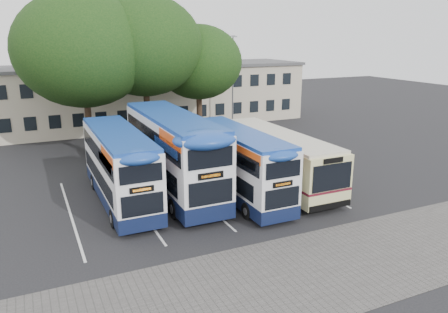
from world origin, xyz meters
name	(u,v)px	position (x,y,z in m)	size (l,w,h in m)	color
ground	(296,215)	(0.00, 0.00, 0.00)	(120.00, 120.00, 0.00)	black
paving_strip	(324,268)	(-2.00, -5.00, 0.01)	(40.00, 6.00, 0.01)	#595654
bay_lines	(195,195)	(-3.75, 5.00, 0.01)	(14.12, 11.00, 0.01)	silver
depot_building	(152,94)	(0.00, 26.99, 3.15)	(32.40, 8.40, 6.20)	#BEB399
lamp_post	(233,79)	(6.00, 19.97, 5.08)	(0.25, 1.05, 9.06)	gray
tree_left	(83,50)	(-7.83, 17.44, 8.04)	(10.22, 10.22, 12.40)	black
tree_mid	(144,46)	(-3.07, 17.59, 8.27)	(9.43, 9.43, 12.29)	black
tree_right	(199,62)	(1.93, 18.47, 6.80)	(7.58, 7.58, 10.04)	black
bus_dd_left	(119,164)	(-7.91, 5.75, 2.26)	(2.39, 9.86, 4.11)	#101A3C
bus_dd_mid	(173,150)	(-4.70, 6.03, 2.60)	(2.75, 11.33, 4.72)	#101A3C
bus_dd_right	(238,161)	(-1.54, 3.74, 2.17)	(2.29, 9.45, 3.94)	#101A3C
bus_single	(275,155)	(1.64, 4.90, 1.86)	(2.81, 11.02, 3.29)	beige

